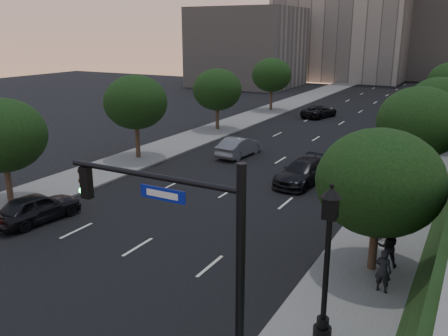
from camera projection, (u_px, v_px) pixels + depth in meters
The scene contains 23 objects.
ground at pixel (56, 297), 18.43m from camera, with size 160.00×160.00×0.00m, color black.
road_surface at pixel (309, 143), 43.70m from camera, with size 16.00×140.00×0.02m, color black.
sidewalk_right at pixel (429, 156), 38.96m from camera, with size 4.50×140.00×0.15m, color slate.
sidewalk_left at pixel (213, 131), 48.41m from camera, with size 4.50×140.00×0.15m, color slate.
office_block_left at pixel (346, 0), 97.94m from camera, with size 26.00×20.00×32.00m, color gray.
office_block_filler at pixel (247, 47), 87.44m from camera, with size 18.00×16.00×14.00m, color gray.
tree_right_a at pixel (380, 182), 19.30m from camera, with size 5.20×5.20×6.24m.
tree_right_b at pixel (420, 122), 29.27m from camera, with size 5.20×5.20×6.74m.
tree_right_c at pixel (439, 103), 40.37m from camera, with size 5.20×5.20×6.24m.
tree_left_a at pixel (2, 135), 27.06m from camera, with size 5.00×5.00×6.34m.
tree_left_b at pixel (136, 102), 37.07m from camera, with size 5.00×5.00×6.71m.
tree_left_c at pixel (217, 90), 48.12m from camera, with size 5.00×5.00×6.34m.
tree_left_d at pixel (272, 75), 59.81m from camera, with size 5.00×5.00×6.71m.
traffic_signal_mast at pixel (203, 280), 12.44m from camera, with size 5.68×0.56×7.00m.
street_lamp at pixel (326, 274), 14.84m from camera, with size 0.64×0.64×5.62m.
sedan_near_left at pixel (37, 207), 25.52m from camera, with size 1.91×4.74×1.62m, color black.
sedan_mid_left at pixel (239, 147), 38.92m from camera, with size 1.71×4.90×1.61m, color slate.
sedan_far_left at pixel (319, 111), 56.47m from camera, with size 2.38×5.17×1.44m, color black.
sedan_near_right at pixel (303, 172), 31.90m from camera, with size 2.24×5.51×1.60m, color black.
sedan_far_right at pixel (385, 135), 43.38m from camera, with size 1.84×4.57×1.56m, color #5B5E63.
pedestrian_a at pixel (383, 271), 18.32m from camera, with size 0.65×0.42×1.77m, color black.
pedestrian_b at pixel (388, 246), 20.34m from camera, with size 0.87×0.68×1.80m, color black.
pedestrian_c at pixel (380, 224), 23.07m from camera, with size 0.90×0.38×1.54m, color black.
Camera 1 is at (13.55, -11.17, 9.96)m, focal length 38.00 mm.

